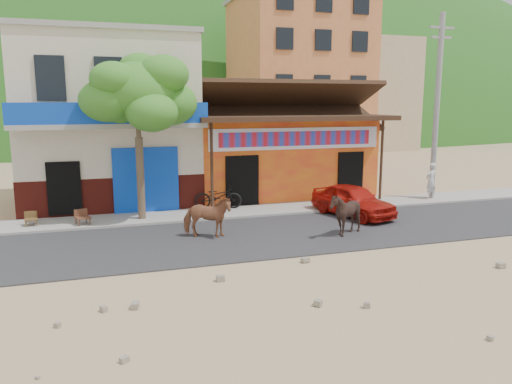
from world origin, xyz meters
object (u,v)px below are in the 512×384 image
(tree, at_px, (139,137))
(utility_pole, at_px, (437,108))
(scooter, at_px, (218,196))
(pedestrian, at_px, (431,181))
(red_car, at_px, (353,200))
(cow_dark, at_px, (345,214))
(cow_tan, at_px, (207,217))
(cafe_chair_right, at_px, (30,213))
(cafe_chair_left, at_px, (82,211))

(tree, height_order, utility_pole, utility_pole)
(scooter, distance_m, pedestrian, 9.54)
(tree, distance_m, red_car, 8.35)
(pedestrian, bearing_deg, cow_dark, 11.52)
(cow_tan, bearing_deg, cafe_chair_right, 80.87)
(scooter, height_order, pedestrian, pedestrian)
(pedestrian, bearing_deg, cafe_chair_left, -20.04)
(tree, distance_m, cafe_chair_left, 3.26)
(red_car, bearing_deg, tree, 151.38)
(utility_pole, relative_size, pedestrian, 5.00)
(cow_tan, relative_size, scooter, 0.84)
(cow_tan, height_order, scooter, cow_tan)
(cafe_chair_left, distance_m, cafe_chair_right, 1.76)
(tree, relative_size, red_car, 1.66)
(red_car, height_order, cafe_chair_left, red_car)
(red_car, distance_m, cafe_chair_left, 9.95)
(cow_tan, relative_size, cafe_chair_right, 1.78)
(scooter, relative_size, cafe_chair_left, 1.92)
(cafe_chair_left, relative_size, cafe_chair_right, 1.10)
(scooter, relative_size, cafe_chair_right, 2.11)
(scooter, bearing_deg, utility_pole, -79.90)
(utility_pole, bearing_deg, cafe_chair_left, -177.96)
(cow_dark, bearing_deg, utility_pole, 136.45)
(scooter, bearing_deg, cow_dark, -134.39)
(red_car, relative_size, scooter, 1.90)
(scooter, relative_size, pedestrian, 1.18)
(scooter, xyz_separation_m, pedestrian, (9.50, -0.81, 0.30))
(red_car, xyz_separation_m, cafe_chair_right, (-11.58, 1.76, -0.09))
(cow_dark, bearing_deg, scooter, -135.02)
(cow_tan, distance_m, red_car, 6.14)
(pedestrian, xyz_separation_m, cafe_chair_right, (-16.38, 0.03, -0.35))
(utility_pole, distance_m, scooter, 10.33)
(utility_pole, height_order, pedestrian, utility_pole)
(tree, height_order, pedestrian, tree)
(tree, bearing_deg, cow_tan, -59.27)
(cow_dark, xyz_separation_m, red_car, (1.62, 2.44, -0.11))
(scooter, bearing_deg, tree, 119.04)
(tree, distance_m, cow_dark, 7.80)
(cafe_chair_right, bearing_deg, pedestrian, -5.60)
(cow_tan, distance_m, cow_dark, 4.51)
(cow_dark, bearing_deg, cafe_chair_right, -99.61)
(cow_tan, distance_m, cafe_chair_right, 6.39)
(tree, bearing_deg, cafe_chair_left, -170.91)
(cafe_chair_right, bearing_deg, cafe_chair_left, -18.34)
(cow_tan, distance_m, scooter, 4.09)
(scooter, height_order, cafe_chair_right, scooter)
(utility_pole, xyz_separation_m, scooter, (-9.70, 0.64, -3.50))
(cow_dark, xyz_separation_m, cafe_chair_left, (-8.24, 3.80, -0.15))
(pedestrian, relative_size, cafe_chair_right, 1.78)
(cow_dark, relative_size, scooter, 0.77)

